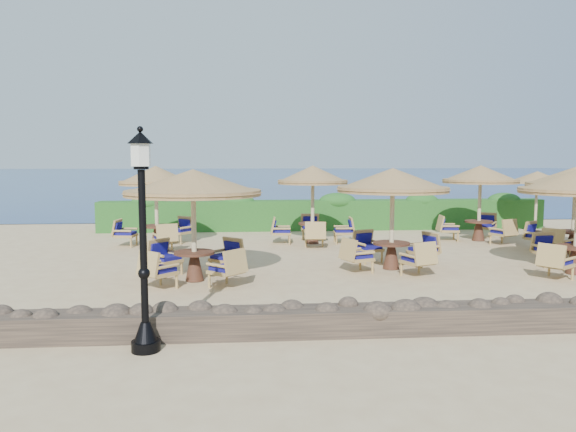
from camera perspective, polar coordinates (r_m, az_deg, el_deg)
The scene contains 12 objects.
ground at distance 15.84m, azimuth 7.57°, elevation -4.72°, with size 120.00×120.00×0.00m, color tan.
sea at distance 85.32m, azimuth -2.38°, elevation 4.02°, with size 160.00×160.00×0.00m, color navy.
hedge at distance 22.77m, azimuth 3.78°, elevation 0.11°, with size 18.00×0.90×1.20m, color #1A4D19.
stone_wall at distance 9.98m, azimuth 15.21°, elevation -10.00°, with size 15.00×0.65×0.44m, color brown.
lamp_post at distance 8.65m, azimuth -14.48°, elevation -3.38°, with size 0.44×0.44×3.31m.
extra_parasol at distance 23.25m, azimuth 24.00°, elevation 3.60°, with size 2.30×2.30×2.41m.
cafe_set_0 at distance 13.34m, azimuth -9.59°, elevation 1.58°, with size 3.24×3.24×2.65m.
cafe_set_1 at distance 14.85m, azimuth 10.56°, elevation 1.74°, with size 2.93×2.93×2.65m.
cafe_set_3 at distance 18.78m, azimuth -13.25°, elevation 2.37°, with size 2.63×2.75×2.65m.
cafe_set_4 at distance 19.01m, azimuth 2.52°, elevation 2.28°, with size 2.83×2.83×2.65m.
cafe_set_5 at distance 20.72m, azimuth 18.93°, elevation 2.73°, with size 2.74×2.76×2.65m.
cafe_set_6 at distance 18.95m, azimuth 27.15°, elevation 2.04°, with size 2.88×2.88×2.65m.
Camera 1 is at (-3.31, -15.21, 2.93)m, focal length 35.00 mm.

